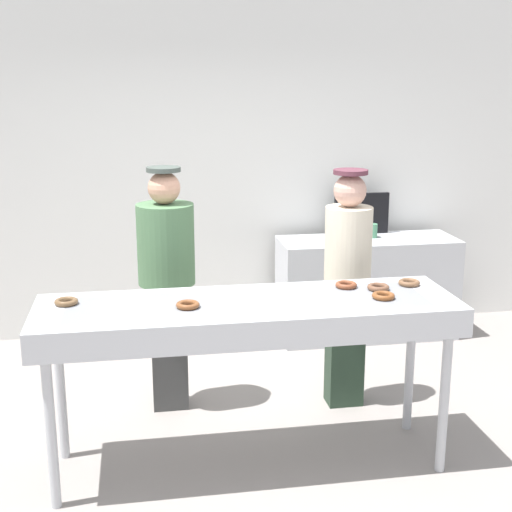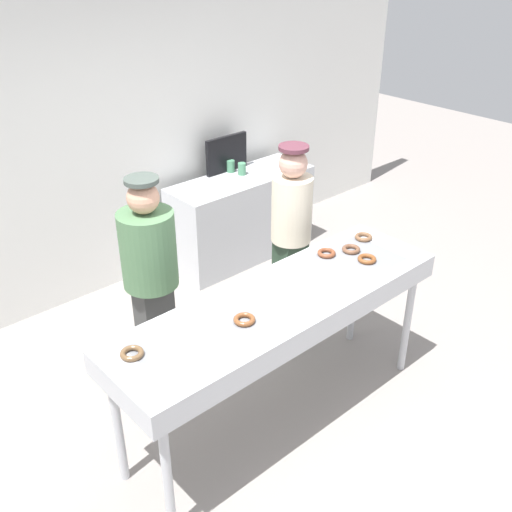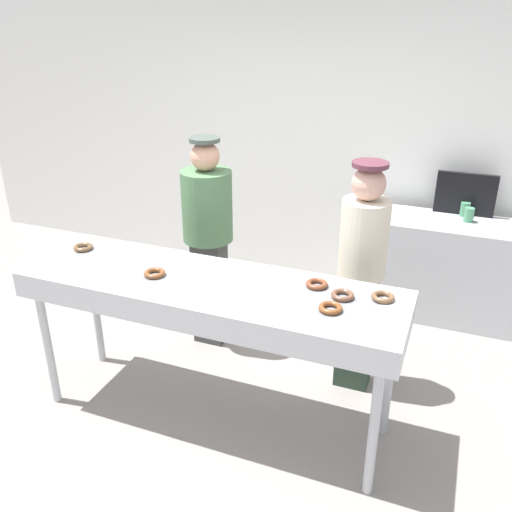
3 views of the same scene
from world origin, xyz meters
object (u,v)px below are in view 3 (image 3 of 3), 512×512
object	(u,v)px
menu_display	(465,194)
chocolate_donut_5	(317,284)
paper_cup_0	(465,209)
worker_baker	(361,269)
chocolate_donut_3	(155,273)
chocolate_donut_0	(343,295)
worker_assistant	(208,229)
chocolate_donut_4	(383,297)
paper_cup_1	(469,215)
fryer_conveyor	(209,294)
chocolate_donut_1	(330,308)
chocolate_donut_2	(83,247)
prep_counter	(453,270)

from	to	relation	value
menu_display	chocolate_donut_5	bearing A→B (deg)	-110.16
paper_cup_0	worker_baker	bearing A→B (deg)	-112.09
chocolate_donut_3	chocolate_donut_5	size ratio (longest dim) A/B	1.00
chocolate_donut_0	chocolate_donut_5	bearing A→B (deg)	155.37
chocolate_donut_0	chocolate_donut_3	size ratio (longest dim) A/B	1.00
chocolate_donut_3	menu_display	size ratio (longest dim) A/B	0.27
worker_assistant	paper_cup_0	world-z (taller)	worker_assistant
worker_baker	worker_assistant	size ratio (longest dim) A/B	0.99
chocolate_donut_4	paper_cup_1	bearing A→B (deg)	77.80
chocolate_donut_0	chocolate_donut_3	distance (m)	1.15
chocolate_donut_5	worker_assistant	distance (m)	1.24
paper_cup_0	fryer_conveyor	bearing A→B (deg)	-122.59
chocolate_donut_5	paper_cup_0	xyz separation A→B (m)	(0.76, 1.97, -0.09)
chocolate_donut_1	chocolate_donut_2	distance (m)	1.78
menu_display	worker_baker	bearing A→B (deg)	-110.99
chocolate_donut_0	chocolate_donut_2	bearing A→B (deg)	179.27
chocolate_donut_3	chocolate_donut_4	world-z (taller)	same
chocolate_donut_3	paper_cup_0	world-z (taller)	chocolate_donut_3
worker_assistant	paper_cup_0	distance (m)	2.22
chocolate_donut_0	prep_counter	xyz separation A→B (m)	(0.57, 1.87, -0.59)
chocolate_donut_4	worker_baker	world-z (taller)	worker_baker
paper_cup_1	prep_counter	bearing A→B (deg)	-136.50
worker_assistant	menu_display	size ratio (longest dim) A/B	3.40
chocolate_donut_1	chocolate_donut_2	world-z (taller)	same
chocolate_donut_5	menu_display	bearing A→B (deg)	69.84
worker_baker	menu_display	size ratio (longest dim) A/B	3.35
chocolate_donut_2	chocolate_donut_3	bearing A→B (deg)	-14.34
chocolate_donut_1	worker_assistant	size ratio (longest dim) A/B	0.08
chocolate_donut_2	menu_display	size ratio (longest dim) A/B	0.27
chocolate_donut_1	chocolate_donut_3	bearing A→B (deg)	178.95
chocolate_donut_1	paper_cup_0	xyz separation A→B (m)	(0.61, 2.22, -0.09)
chocolate_donut_0	chocolate_donut_4	distance (m)	0.23
chocolate_donut_4	worker_assistant	size ratio (longest dim) A/B	0.08
fryer_conveyor	paper_cup_1	size ratio (longest dim) A/B	19.72
chocolate_donut_3	menu_display	world-z (taller)	menu_display
fryer_conveyor	chocolate_donut_3	distance (m)	0.36
chocolate_donut_2	worker_assistant	distance (m)	0.93
worker_baker	chocolate_donut_2	bearing A→B (deg)	27.65
worker_baker	paper_cup_1	distance (m)	1.46
paper_cup_1	chocolate_donut_5	bearing A→B (deg)	-113.27
chocolate_donut_0	worker_assistant	bearing A→B (deg)	148.42
chocolate_donut_2	chocolate_donut_3	distance (m)	0.68
prep_counter	paper_cup_0	bearing A→B (deg)	84.83
menu_display	chocolate_donut_3	bearing A→B (deg)	-127.26
chocolate_donut_1	paper_cup_1	size ratio (longest dim) A/B	1.09
prep_counter	paper_cup_1	world-z (taller)	paper_cup_1
chocolate_donut_0	chocolate_donut_3	world-z (taller)	same
chocolate_donut_3	prep_counter	size ratio (longest dim) A/B	0.09
chocolate_donut_2	prep_counter	distance (m)	3.06
chocolate_donut_1	worker_baker	size ratio (longest dim) A/B	0.08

